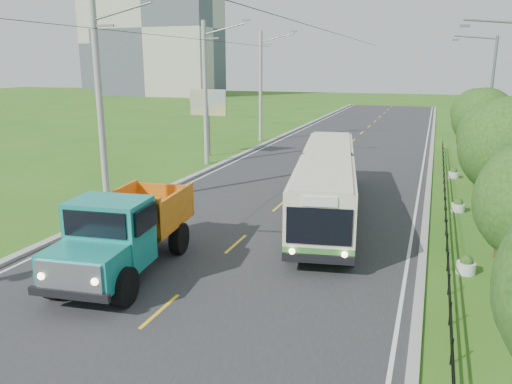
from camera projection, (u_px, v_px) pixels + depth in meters
The scene contains 24 objects.
ground at pixel (160, 311), 14.66m from camera, with size 240.00×240.00×0.00m, color #2D6117.
road at pixel (315, 174), 32.91m from camera, with size 14.00×120.00×0.02m, color #28282B.
curb_left at pixel (215, 166), 35.24m from camera, with size 0.40×120.00×0.15m, color #9E9E99.
curb_right at pixel (429, 182), 30.58m from camera, with size 0.30×120.00×0.10m, color #9E9E99.
edge_line_left at pixel (222, 167), 35.07m from camera, with size 0.12×120.00×0.00m, color silver.
edge_line_right at pixel (420, 182), 30.75m from camera, with size 0.12×120.00×0.00m, color silver.
centre_dash at pixel (160, 311), 14.66m from camera, with size 0.12×2.20×0.00m, color yellow.
railing_right at pixel (445, 205), 24.76m from camera, with size 0.04×40.00×0.60m, color black.
pole_near at pixel (101, 106), 24.30m from camera, with size 3.51×0.32×10.00m.
pole_mid at pixel (206, 93), 35.25m from camera, with size 3.51×0.32×10.00m.
pole_far at pixel (261, 86), 46.20m from camera, with size 3.51×0.32×10.00m.
tree_third at pixel (512, 152), 17.90m from camera, with size 3.60×3.62×6.00m.
tree_fourth at pixel (494, 140), 23.48m from camera, with size 3.24×3.31×5.40m.
tree_fifth at pixel (484, 121), 28.88m from camera, with size 3.48×3.52×5.80m.
tree_back at pixel (476, 115), 34.41m from camera, with size 3.30×3.36×5.50m.
streetlight_far at pixel (488, 96), 35.54m from camera, with size 3.02×0.20×9.07m.
planter_near at pixel (466, 266), 17.27m from camera, with size 0.64×0.64×0.67m.
planter_mid at pixel (458, 206), 24.57m from camera, with size 0.64×0.64×0.67m.
planter_far at pixel (454, 174), 31.87m from camera, with size 0.64×0.64×0.67m.
billboard_left at pixel (208, 107), 38.70m from camera, with size 3.00×0.20×5.20m.
apartment_near at pixel (158, 29), 115.53m from camera, with size 28.00×14.00×30.00m, color #B7B2A3.
apartment_far at pixel (128, 44), 146.97m from camera, with size 24.00×14.00×26.00m, color #B7B2A3.
bus at pixel (327, 179), 23.80m from camera, with size 5.00×15.36×2.93m.
dump_truck at pixel (124, 228), 17.10m from camera, with size 3.33×7.05×2.86m.
Camera 1 is at (7.14, -11.61, 7.04)m, focal length 35.00 mm.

